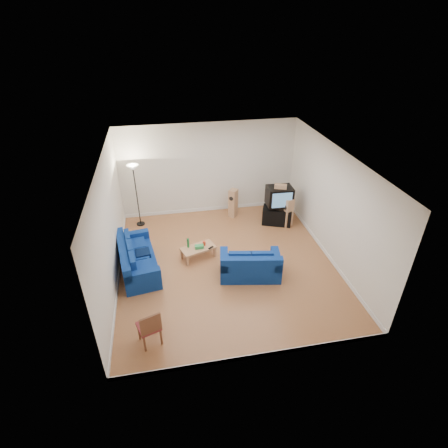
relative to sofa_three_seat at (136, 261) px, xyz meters
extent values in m
cube|color=brown|center=(2.51, -0.22, -0.31)|extent=(6.00, 6.50, 0.01)
cube|color=white|center=(2.51, -0.22, 2.89)|extent=(6.00, 6.50, 0.01)
cube|color=white|center=(2.51, 3.03, 1.29)|extent=(6.00, 0.01, 3.20)
cube|color=white|center=(2.51, -3.47, 1.29)|extent=(6.00, 0.01, 3.20)
cube|color=white|center=(-0.49, -0.22, 1.29)|extent=(0.01, 6.50, 3.20)
cube|color=white|center=(5.51, -0.22, 1.29)|extent=(0.01, 6.50, 3.20)
cube|color=white|center=(2.51, 3.02, -0.25)|extent=(6.00, 0.02, 0.12)
cube|color=white|center=(2.51, -3.46, -0.25)|extent=(6.00, 0.02, 0.12)
cube|color=white|center=(-0.48, -0.22, -0.25)|extent=(0.02, 6.50, 0.12)
cube|color=white|center=(5.50, -0.22, -0.25)|extent=(0.02, 6.50, 0.12)
cube|color=navy|center=(0.06, 0.01, -0.10)|extent=(1.23, 2.25, 0.41)
cube|color=navy|center=(-0.29, -0.04, 0.31)|extent=(0.54, 2.14, 0.42)
cube|color=navy|center=(-0.09, 0.96, 0.22)|extent=(0.94, 0.35, 0.23)
cube|color=navy|center=(0.20, -0.94, 0.22)|extent=(0.94, 0.35, 0.23)
cube|color=black|center=(0.20, 0.03, 0.20)|extent=(0.44, 0.44, 0.12)
cube|color=navy|center=(3.04, -0.79, -0.11)|extent=(1.75, 1.17, 0.40)
cube|color=navy|center=(2.98, -1.13, 0.30)|extent=(1.63, 0.49, 0.41)
cube|color=navy|center=(2.35, -0.67, 0.21)|extent=(0.36, 0.92, 0.23)
cube|color=navy|center=(3.73, -0.91, 0.21)|extent=(0.36, 0.92, 0.23)
cube|color=black|center=(3.07, -0.65, 0.19)|extent=(0.44, 0.44, 0.11)
cube|color=tan|center=(1.76, 0.24, 0.02)|extent=(1.08, 0.78, 0.05)
cube|color=tan|center=(1.40, -0.08, -0.15)|extent=(0.08, 0.08, 0.30)
cube|color=tan|center=(1.28, 0.28, -0.15)|extent=(0.08, 0.08, 0.30)
cube|color=tan|center=(2.23, 0.20, -0.15)|extent=(0.08, 0.08, 0.30)
cube|color=tan|center=(2.11, 0.57, -0.15)|extent=(0.08, 0.08, 0.30)
cylinder|color=#197233|center=(1.48, 0.31, 0.19)|extent=(0.09, 0.09, 0.29)
cube|color=green|center=(1.79, 0.20, 0.10)|extent=(0.25, 0.14, 0.10)
cylinder|color=red|center=(1.95, 0.33, 0.11)|extent=(0.10, 0.10, 0.12)
cube|color=black|center=(2.12, 0.15, 0.06)|extent=(0.17, 0.15, 0.02)
cube|color=black|center=(4.62, 1.70, -0.01)|extent=(1.08, 0.84, 0.58)
cube|color=black|center=(4.61, 1.69, 0.33)|extent=(0.62, 0.60, 0.11)
cube|color=black|center=(4.65, 1.73, 0.71)|extent=(0.84, 0.62, 0.63)
cube|color=#3B6082|center=(4.64, 1.41, 0.71)|extent=(0.66, 0.04, 0.51)
cube|color=tan|center=(4.64, 1.65, 1.09)|extent=(0.42, 0.29, 0.14)
cube|color=tan|center=(3.26, 2.46, 0.20)|extent=(0.37, 0.38, 1.02)
cylinder|color=black|center=(3.16, 2.34, 0.44)|extent=(0.13, 0.11, 0.15)
cube|color=tan|center=(4.91, 1.47, 0.20)|extent=(0.36, 0.33, 1.01)
cylinder|color=black|center=(4.77, 1.41, 0.44)|extent=(0.08, 0.15, 0.15)
cylinder|color=black|center=(0.06, 2.48, -0.29)|extent=(0.27, 0.27, 0.03)
cylinder|color=black|center=(0.06, 2.48, 0.73)|extent=(0.03, 0.03, 2.01)
cone|color=white|center=(0.06, 2.48, 1.76)|extent=(0.37, 0.37, 0.16)
cube|color=brown|center=(0.24, -2.85, -0.08)|extent=(0.05, 0.05, 0.45)
cube|color=brown|center=(0.11, -2.51, -0.08)|extent=(0.05, 0.05, 0.45)
cube|color=brown|center=(0.58, -2.73, -0.08)|extent=(0.05, 0.05, 0.45)
cube|color=brown|center=(0.46, -2.39, -0.08)|extent=(0.05, 0.05, 0.45)
cube|color=maroon|center=(0.35, -2.62, 0.16)|extent=(0.57, 0.57, 0.06)
cube|color=brown|center=(0.42, -2.81, 0.41)|extent=(0.44, 0.19, 0.45)
camera|label=1|loc=(0.95, -8.03, 5.86)|focal=28.00mm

